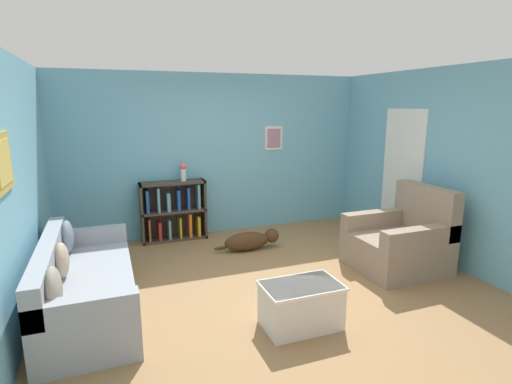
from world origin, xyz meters
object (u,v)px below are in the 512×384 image
Objects in this scene: bookshelf at (174,211)px; vase at (183,170)px; dog at (251,240)px; couch at (83,286)px; recliner_chair at (401,242)px; coffee_table at (301,304)px.

vase reaches higher than bookshelf.
dog is 1.53m from vase.
vase is at bearing 54.37° from couch.
bookshelf reaches higher than dog.
bookshelf is 1.36m from dog.
couch is 3.84m from recliner_chair.
vase reaches higher than coffee_table.
recliner_chair reaches higher than couch.
dog is (0.98, -0.89, -0.31)m from bookshelf.
couch is 2.06× the size of bookshelf.
dog is at bearing -47.30° from vase.
couch is 2.50m from dog.
couch is 2.09× the size of dog.
coffee_table is (1.96, -1.02, -0.07)m from couch.
bookshelf is 0.94× the size of recliner_chair.
couch is at bearing -153.33° from dog.
bookshelf is 1.01× the size of dog.
bookshelf is at bearing 103.19° from coffee_table.
bookshelf is 1.35× the size of coffee_table.
bookshelf is at bearing 58.07° from couch.
couch reaches higher than coffee_table.
couch is 2.80× the size of coffee_table.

